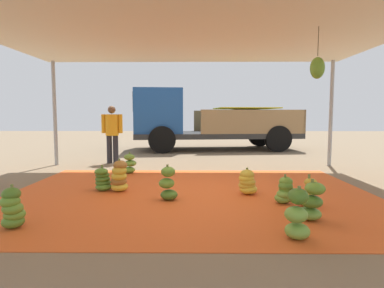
# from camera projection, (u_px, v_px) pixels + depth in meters

# --- Properties ---
(ground_plane) EXTENTS (40.00, 40.00, 0.00)m
(ground_plane) POSITION_uv_depth(u_px,v_px,m) (192.00, 167.00, 8.53)
(ground_plane) COLOR #7F6B51
(tarp_orange) EXTENTS (6.37, 4.77, 0.01)m
(tarp_orange) POSITION_uv_depth(u_px,v_px,m) (190.00, 194.00, 5.54)
(tarp_orange) COLOR #E05B23
(tarp_orange) RESTS_ON ground
(tent_canopy) EXTENTS (8.00, 7.00, 2.92)m
(tent_canopy) POSITION_uv_depth(u_px,v_px,m) (191.00, 27.00, 5.21)
(tent_canopy) COLOR #9EA0A5
(tent_canopy) RESTS_ON ground
(banana_bunch_0) EXTENTS (0.38, 0.39, 0.47)m
(banana_bunch_0) POSITION_uv_depth(u_px,v_px,m) (103.00, 180.00, 5.81)
(banana_bunch_0) COLOR #518428
(banana_bunch_0) RESTS_ON tarp_orange
(banana_bunch_1) EXTENTS (0.38, 0.34, 0.46)m
(banana_bunch_1) POSITION_uv_depth(u_px,v_px,m) (285.00, 191.00, 4.94)
(banana_bunch_1) COLOR #6B9E38
(banana_bunch_1) RESTS_ON tarp_orange
(banana_bunch_2) EXTENTS (0.38, 0.38, 0.58)m
(banana_bunch_2) POSITION_uv_depth(u_px,v_px,m) (168.00, 185.00, 5.14)
(banana_bunch_2) COLOR #477523
(banana_bunch_2) RESTS_ON tarp_orange
(banana_bunch_3) EXTENTS (0.43, 0.43, 0.50)m
(banana_bunch_3) POSITION_uv_depth(u_px,v_px,m) (129.00, 164.00, 7.55)
(banana_bunch_3) COLOR #60932D
(banana_bunch_3) RESTS_ON tarp_orange
(banana_bunch_4) EXTENTS (0.43, 0.43, 0.47)m
(banana_bunch_4) POSITION_uv_depth(u_px,v_px,m) (247.00, 183.00, 5.51)
(banana_bunch_4) COLOR gold
(banana_bunch_4) RESTS_ON tarp_orange
(banana_bunch_5) EXTENTS (0.41, 0.44, 0.55)m
(banana_bunch_5) POSITION_uv_depth(u_px,v_px,m) (311.00, 203.00, 4.13)
(banana_bunch_5) COLOR #6B9E38
(banana_bunch_5) RESTS_ON tarp_orange
(banana_bunch_6) EXTENTS (0.36, 0.37, 0.54)m
(banana_bunch_6) POSITION_uv_depth(u_px,v_px,m) (13.00, 209.00, 3.83)
(banana_bunch_6) COLOR #518428
(banana_bunch_6) RESTS_ON tarp_orange
(banana_bunch_7) EXTENTS (0.37, 0.37, 0.60)m
(banana_bunch_7) POSITION_uv_depth(u_px,v_px,m) (297.00, 216.00, 3.49)
(banana_bunch_7) COLOR #75A83D
(banana_bunch_7) RESTS_ON tarp_orange
(banana_bunch_8) EXTENTS (0.41, 0.40, 0.60)m
(banana_bunch_8) POSITION_uv_depth(u_px,v_px,m) (119.00, 177.00, 5.69)
(banana_bunch_8) COLOR gold
(banana_bunch_8) RESTS_ON tarp_orange
(banana_bunch_9) EXTENTS (0.33, 0.32, 0.49)m
(banana_bunch_9) POSITION_uv_depth(u_px,v_px,m) (309.00, 193.00, 4.74)
(banana_bunch_9) COLOR #996628
(banana_bunch_9) RESTS_ON tarp_orange
(cargo_truck_main) EXTENTS (6.68, 3.18, 2.40)m
(cargo_truck_main) POSITION_uv_depth(u_px,v_px,m) (208.00, 120.00, 12.85)
(cargo_truck_main) COLOR #2D2D2D
(cargo_truck_main) RESTS_ON ground
(worker_0) EXTENTS (0.61, 0.37, 1.66)m
(worker_0) POSITION_uv_depth(u_px,v_px,m) (112.00, 130.00, 9.11)
(worker_0) COLOR #26262D
(worker_0) RESTS_ON ground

